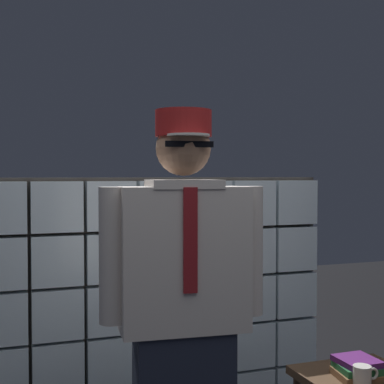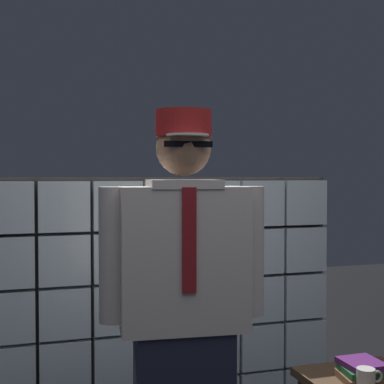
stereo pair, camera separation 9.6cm
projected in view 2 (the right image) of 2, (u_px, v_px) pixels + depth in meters
The scene contains 4 objects.
glass_block_wall at pixel (168, 305), 3.15m from camera, with size 2.06×0.10×1.48m.
standing_person at pixel (184, 313), 2.24m from camera, with size 0.70×0.32×1.74m.
book_stack at pixel (362, 371), 2.47m from camera, with size 0.24×0.21×0.09m.
coffee_mug at pixel (366, 379), 2.36m from camera, with size 0.13×0.08×0.09m.
Camera 2 is at (-0.79, -1.62, 1.48)m, focal length 50.79 mm.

